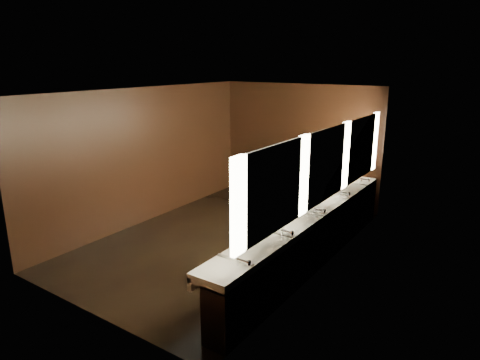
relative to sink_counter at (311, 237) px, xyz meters
The scene contains 10 objects.
floor 1.86m from the sink_counter, behind, with size 6.00×6.00×0.00m, color black.
ceiling 2.92m from the sink_counter, behind, with size 4.00×6.00×0.02m, color #2D2D2B.
wall_back 3.61m from the sink_counter, 120.87° to the left, with size 4.00×0.02×2.80m, color black.
wall_front 3.61m from the sink_counter, 120.87° to the right, with size 4.00×0.02×2.80m, color black.
wall_left 3.90m from the sink_counter, behind, with size 0.02×6.00×2.80m, color black.
wall_right 0.93m from the sink_counter, ahead, with size 0.02×6.00×2.80m, color black.
sink_counter is the anchor object (origin of this frame).
mirror_band 1.27m from the sink_counter, ahead, with size 0.06×5.03×1.15m.
person 1.34m from the sink_counter, 119.04° to the right, with size 0.53×0.35×1.46m, color #84BBC5.
trash_bin 0.50m from the sink_counter, 119.35° to the right, with size 0.36×0.36×0.56m, color black.
Camera 1 is at (4.51, -6.07, 3.30)m, focal length 32.00 mm.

